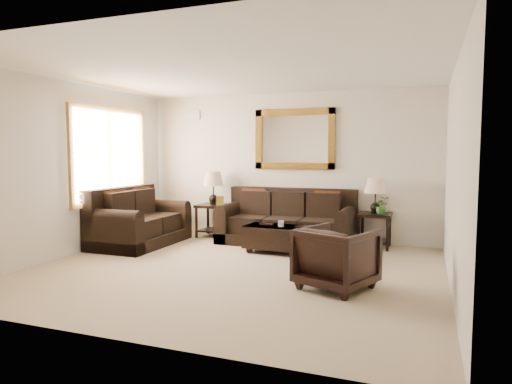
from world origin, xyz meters
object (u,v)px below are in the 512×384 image
at_px(coffee_table, 285,236).
at_px(end_table_left, 213,194).
at_px(loveseat, 137,223).
at_px(armchair, 337,255).
at_px(end_table_right, 375,202).
at_px(sofa, 287,224).

bearing_deg(coffee_table, end_table_left, 155.55).
height_order(loveseat, end_table_left, end_table_left).
bearing_deg(armchair, end_table_right, -72.12).
bearing_deg(end_table_left, armchair, -41.82).
relative_size(sofa, end_table_right, 1.98).
bearing_deg(sofa, loveseat, -157.50).
distance_m(end_table_left, armchair, 3.81).
relative_size(loveseat, armchair, 2.20).
distance_m(sofa, coffee_table, 0.77).
xyz_separation_m(loveseat, end_table_left, (0.93, 1.15, 0.45)).
bearing_deg(loveseat, armchair, -110.23).
bearing_deg(loveseat, sofa, -67.50).
xyz_separation_m(end_table_left, end_table_right, (3.00, 0.02, -0.04)).
distance_m(sofa, end_table_right, 1.56).
bearing_deg(end_table_right, sofa, -174.16).
bearing_deg(loveseat, end_table_left, -38.96).
bearing_deg(loveseat, end_table_right, -73.53).
height_order(sofa, end_table_left, end_table_left).
bearing_deg(armchair, coffee_table, -33.89).
bearing_deg(armchair, loveseat, 1.54).
xyz_separation_m(loveseat, coffee_table, (2.62, 0.27, -0.10)).
distance_m(sofa, armchair, 2.73).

